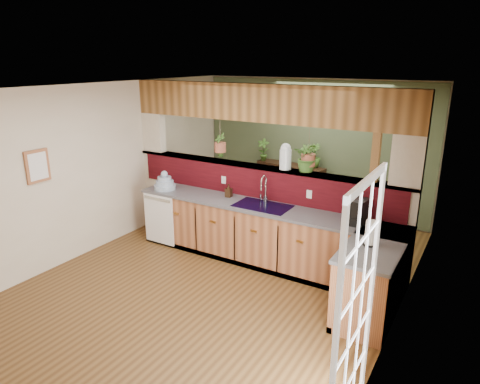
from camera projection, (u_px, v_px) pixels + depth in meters
The scene contains 27 objects.
ground at pixel (212, 286), 5.80m from camera, with size 4.60×7.00×0.01m, color #55381A.
ceiling at pixel (207, 89), 5.02m from camera, with size 4.60×7.00×0.01m, color brown.
wall_back at pixel (313, 147), 8.27m from camera, with size 4.60×0.02×2.60m, color beige.
wall_left at pixel (86, 171), 6.53m from camera, with size 0.02×7.00×2.60m, color beige.
wall_right at pixel (398, 230), 4.28m from camera, with size 0.02×7.00×2.60m, color beige.
pass_through_partition at pixel (262, 179), 6.53m from camera, with size 4.60×0.21×2.60m.
pass_through_ledge at pixel (260, 167), 6.49m from camera, with size 4.60×0.21×0.04m, color brown.
header_beam at pixel (261, 103), 6.21m from camera, with size 4.60×0.15×0.55m, color brown.
sage_backwall at pixel (312, 147), 8.26m from camera, with size 4.55×0.02×2.55m, color #4F5E40.
countertop at pixel (296, 246), 5.96m from camera, with size 4.14×1.52×0.90m.
dishwasher at pixel (159, 219), 6.93m from camera, with size 0.58×0.03×0.82m.
navy_sink at pixel (262, 211), 6.23m from camera, with size 0.82×0.50×0.18m.
french_door at pixel (355, 315), 3.31m from camera, with size 0.06×1.02×2.16m, color white.
framed_print at pixel (38, 166), 5.79m from camera, with size 0.04×0.35×0.45m.
faucet at pixel (264, 188), 6.30m from camera, with size 0.18×0.18×0.42m.
dish_stack at pixel (165, 183), 6.97m from camera, with size 0.35×0.35×0.31m.
soap_dispenser at pixel (229, 191), 6.58m from camera, with size 0.09×0.09×0.20m, color #3B2615.
coffee_maker at pixel (359, 213), 5.48m from camera, with size 0.18×0.30×0.33m.
paper_towel at pixel (370, 233), 4.86m from camera, with size 0.15×0.15×0.32m.
glass_jar at pixel (286, 156), 6.22m from camera, with size 0.17×0.17×0.38m.
ledge_plant_right at pixel (305, 159), 6.07m from camera, with size 0.22×0.22×0.39m, color #345C1F.
hanging_plant_a at pixel (220, 137), 6.73m from camera, with size 0.24×0.21×0.53m.
hanging_plant_b at pixel (309, 144), 5.99m from camera, with size 0.40×0.36×0.56m.
shelving_console at pixel (290, 187), 8.48m from camera, with size 1.41×0.37×0.94m, color black.
shelf_plant_a at pixel (263, 150), 8.57m from camera, with size 0.24×0.16×0.45m, color #345C1F.
shelf_plant_b at pixel (314, 156), 8.04m from camera, with size 0.25×0.25×0.45m, color #345C1F.
floor_plant at pixel (303, 220), 7.09m from camera, with size 0.69×0.60×0.77m, color #345C1F.
Camera 1 is at (2.97, -4.22, 2.95)m, focal length 32.00 mm.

